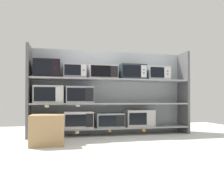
{
  "coord_description": "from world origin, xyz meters",
  "views": [
    {
      "loc": [
        -1.0,
        -4.43,
        0.67
      ],
      "look_at": [
        0.0,
        0.0,
        0.74
      ],
      "focal_mm": 36.23,
      "sensor_mm": 36.0,
      "label": 1
    }
  ],
  "objects_px": {
    "microwave_6": "(47,69)",
    "microwave_0": "(47,121)",
    "microwave_2": "(109,120)",
    "microwave_9": "(132,72)",
    "microwave_1": "(78,120)",
    "microwave_4": "(49,94)",
    "shipping_carton": "(47,130)",
    "microwave_7": "(75,71)",
    "microwave_10": "(157,73)",
    "microwave_5": "(79,95)",
    "microwave_3": "(139,118)",
    "microwave_8": "(103,72)"
  },
  "relations": [
    {
      "from": "microwave_2",
      "to": "microwave_9",
      "type": "xyz_separation_m",
      "value": [
        0.47,
        -0.0,
        0.97
      ]
    },
    {
      "from": "microwave_0",
      "to": "microwave_6",
      "type": "xyz_separation_m",
      "value": [
        -0.0,
        -0.0,
        0.99
      ]
    },
    {
      "from": "microwave_4",
      "to": "microwave_7",
      "type": "height_order",
      "value": "microwave_7"
    },
    {
      "from": "microwave_9",
      "to": "microwave_4",
      "type": "bearing_deg",
      "value": -180.0
    },
    {
      "from": "microwave_1",
      "to": "microwave_4",
      "type": "distance_m",
      "value": 0.74
    },
    {
      "from": "microwave_1",
      "to": "microwave_8",
      "type": "distance_m",
      "value": 1.05
    },
    {
      "from": "microwave_1",
      "to": "microwave_7",
      "type": "relative_size",
      "value": 1.28
    },
    {
      "from": "microwave_5",
      "to": "shipping_carton",
      "type": "bearing_deg",
      "value": -125.75
    },
    {
      "from": "microwave_10",
      "to": "microwave_5",
      "type": "bearing_deg",
      "value": -180.0
    },
    {
      "from": "microwave_5",
      "to": "shipping_carton",
      "type": "relative_size",
      "value": 1.03
    },
    {
      "from": "microwave_7",
      "to": "microwave_10",
      "type": "relative_size",
      "value": 0.91
    },
    {
      "from": "microwave_0",
      "to": "microwave_4",
      "type": "height_order",
      "value": "microwave_4"
    },
    {
      "from": "microwave_1",
      "to": "microwave_6",
      "type": "xyz_separation_m",
      "value": [
        -0.59,
        -0.0,
        0.97
      ]
    },
    {
      "from": "microwave_7",
      "to": "microwave_9",
      "type": "height_order",
      "value": "microwave_9"
    },
    {
      "from": "microwave_3",
      "to": "microwave_7",
      "type": "relative_size",
      "value": 1.35
    },
    {
      "from": "shipping_carton",
      "to": "microwave_5",
      "type": "bearing_deg",
      "value": 54.25
    },
    {
      "from": "microwave_1",
      "to": "microwave_4",
      "type": "bearing_deg",
      "value": -179.97
    },
    {
      "from": "microwave_8",
      "to": "microwave_9",
      "type": "xyz_separation_m",
      "value": [
        0.6,
        0.0,
        0.02
      ]
    },
    {
      "from": "microwave_1",
      "to": "microwave_9",
      "type": "bearing_deg",
      "value": -0.01
    },
    {
      "from": "microwave_1",
      "to": "microwave_9",
      "type": "xyz_separation_m",
      "value": [
        1.09,
        -0.0,
        0.95
      ]
    },
    {
      "from": "microwave_3",
      "to": "microwave_9",
      "type": "relative_size",
      "value": 1.11
    },
    {
      "from": "microwave_8",
      "to": "microwave_10",
      "type": "xyz_separation_m",
      "value": [
        1.16,
        0.0,
        0.01
      ]
    },
    {
      "from": "microwave_5",
      "to": "microwave_9",
      "type": "relative_size",
      "value": 1.0
    },
    {
      "from": "microwave_3",
      "to": "microwave_10",
      "type": "distance_m",
      "value": 1.01
    },
    {
      "from": "microwave_4",
      "to": "microwave_0",
      "type": "bearing_deg",
      "value": 179.91
    },
    {
      "from": "microwave_1",
      "to": "shipping_carton",
      "type": "distance_m",
      "value": 0.94
    },
    {
      "from": "shipping_carton",
      "to": "microwave_3",
      "type": "bearing_deg",
      "value": 23.35
    },
    {
      "from": "microwave_8",
      "to": "microwave_10",
      "type": "bearing_deg",
      "value": 0.01
    },
    {
      "from": "microwave_9",
      "to": "shipping_carton",
      "type": "distance_m",
      "value": 2.07
    },
    {
      "from": "microwave_0",
      "to": "microwave_7",
      "type": "relative_size",
      "value": 1.14
    },
    {
      "from": "microwave_8",
      "to": "microwave_9",
      "type": "distance_m",
      "value": 0.6
    },
    {
      "from": "microwave_1",
      "to": "microwave_9",
      "type": "distance_m",
      "value": 1.45
    },
    {
      "from": "microwave_1",
      "to": "microwave_10",
      "type": "bearing_deg",
      "value": -0.01
    },
    {
      "from": "microwave_9",
      "to": "microwave_10",
      "type": "bearing_deg",
      "value": 0.01
    },
    {
      "from": "microwave_7",
      "to": "microwave_4",
      "type": "bearing_deg",
      "value": -179.97
    },
    {
      "from": "microwave_7",
      "to": "microwave_0",
      "type": "bearing_deg",
      "value": -179.98
    },
    {
      "from": "microwave_4",
      "to": "microwave_1",
      "type": "bearing_deg",
      "value": 0.03
    },
    {
      "from": "microwave_5",
      "to": "microwave_9",
      "type": "bearing_deg",
      "value": -0.0
    },
    {
      "from": "microwave_2",
      "to": "microwave_6",
      "type": "bearing_deg",
      "value": -180.0
    },
    {
      "from": "microwave_1",
      "to": "microwave_4",
      "type": "relative_size",
      "value": 1.01
    },
    {
      "from": "microwave_6",
      "to": "microwave_0",
      "type": "bearing_deg",
      "value": 0.47
    },
    {
      "from": "microwave_3",
      "to": "microwave_8",
      "type": "distance_m",
      "value": 1.2
    },
    {
      "from": "microwave_2",
      "to": "microwave_4",
      "type": "bearing_deg",
      "value": -180.0
    },
    {
      "from": "microwave_4",
      "to": "microwave_10",
      "type": "height_order",
      "value": "microwave_10"
    },
    {
      "from": "microwave_1",
      "to": "microwave_7",
      "type": "height_order",
      "value": "microwave_7"
    },
    {
      "from": "microwave_8",
      "to": "microwave_9",
      "type": "height_order",
      "value": "microwave_9"
    },
    {
      "from": "microwave_1",
      "to": "microwave_6",
      "type": "height_order",
      "value": "microwave_6"
    },
    {
      "from": "microwave_6",
      "to": "microwave_8",
      "type": "distance_m",
      "value": 1.07
    },
    {
      "from": "microwave_0",
      "to": "microwave_10",
      "type": "xyz_separation_m",
      "value": [
        2.23,
        0.0,
        0.96
      ]
    },
    {
      "from": "microwave_4",
      "to": "microwave_5",
      "type": "height_order",
      "value": "microwave_4"
    }
  ]
}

